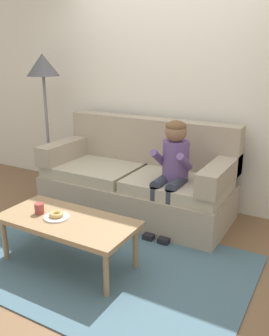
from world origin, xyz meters
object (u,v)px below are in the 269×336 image
(coffee_table, at_px, (67,224))
(person_child, at_px, (172,166))
(couch, at_px, (138,181))
(toy_controller, at_px, (51,230))
(donut, at_px, (56,214))
(floor_lamp, at_px, (43,76))
(mug, at_px, (39,208))

(coffee_table, xyz_separation_m, person_child, (0.48, 1.02, 0.30))
(couch, xyz_separation_m, toy_controller, (-0.50, -0.89, -0.33))
(couch, distance_m, donut, 1.26)
(floor_lamp, bearing_deg, mug, -50.73)
(toy_controller, bearing_deg, mug, -65.09)
(couch, xyz_separation_m, coffee_table, (0.02, -1.23, 0.02))
(floor_lamp, bearing_deg, person_child, -8.83)
(coffee_table, relative_size, floor_lamp, 0.68)
(mug, bearing_deg, toy_controller, 123.79)
(toy_controller, bearing_deg, couch, 51.66)
(donut, bearing_deg, floor_lamp, 133.75)
(person_child, relative_size, donut, 9.18)
(coffee_table, xyz_separation_m, floor_lamp, (-1.36, 1.30, 1.06))
(donut, relative_size, floor_lamp, 0.07)
(person_child, height_order, mug, person_child)
(coffee_table, bearing_deg, toy_controller, 146.72)
(donut, height_order, toy_controller, donut)
(toy_controller, bearing_deg, donut, -49.35)
(person_child, relative_size, toy_controller, 4.87)
(couch, distance_m, coffee_table, 1.23)
(person_child, relative_size, mug, 12.24)
(coffee_table, relative_size, donut, 9.67)
(mug, bearing_deg, donut, 0.87)
(coffee_table, distance_m, person_child, 1.16)
(person_child, distance_m, donut, 1.21)
(toy_controller, bearing_deg, person_child, 25.21)
(toy_controller, height_order, floor_lamp, floor_lamp)
(mug, bearing_deg, floor_lamp, 129.27)
(person_child, xyz_separation_m, donut, (-0.57, -1.04, -0.22))
(couch, bearing_deg, toy_controller, -119.46)
(donut, xyz_separation_m, floor_lamp, (-1.27, 1.33, 0.99))
(person_child, height_order, toy_controller, person_child)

